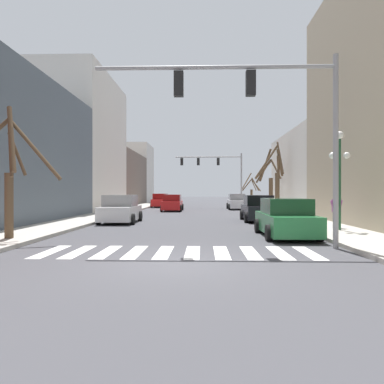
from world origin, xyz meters
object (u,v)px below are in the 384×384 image
car_parked_left_far (172,203)px  car_driving_away_lane (258,209)px  traffic_signal_near (263,106)px  pedestrian_waiting_at_curb (336,208)px  street_tree_left_near (269,183)px  street_tree_right_far (9,174)px  street_tree_right_near (277,180)px  street_tree_right_mid (251,190)px  street_lamp_right_corner (340,160)px  car_driving_toward_lane (160,201)px  car_parked_left_near (120,210)px  traffic_signal_far (216,167)px  car_parked_left_mid (237,202)px  car_parked_right_mid (286,219)px

car_parked_left_far → car_driving_away_lane: (6.53, -12.26, 0.02)m
traffic_signal_near → pedestrian_waiting_at_curb: traffic_signal_near is taller
pedestrian_waiting_at_curb → street_tree_left_near: (-0.03, 18.30, 1.63)m
street_tree_right_far → street_tree_right_near: bearing=54.4°
street_tree_right_mid → street_lamp_right_corner: bearing=-89.3°
pedestrian_waiting_at_curb → street_tree_right_near: size_ratio=0.27×
pedestrian_waiting_at_curb → street_tree_left_near: size_ratio=0.28×
car_driving_away_lane → car_driving_toward_lane: car_driving_away_lane is taller
street_tree_right_far → car_parked_left_near: bearing=76.0°
traffic_signal_far → car_parked_left_mid: traffic_signal_far is taller
traffic_signal_far → car_parked_right_mid: 27.74m
car_parked_left_near → pedestrian_waiting_at_curb: 12.27m
car_parked_left_mid → pedestrian_waiting_at_curb: pedestrian_waiting_at_curb is taller
pedestrian_waiting_at_curb → car_driving_away_lane: bearing=97.5°
traffic_signal_far → car_parked_left_near: 22.04m
traffic_signal_far → street_tree_right_mid: size_ratio=1.92×
car_parked_left_far → car_parked_right_mid: size_ratio=1.01×
traffic_signal_near → car_parked_left_mid: (1.55, 27.18, -4.01)m
street_tree_right_near → car_parked_left_far: bearing=159.4°
car_parked_left_near → car_parked_right_mid: size_ratio=0.87×
car_driving_toward_lane → street_tree_right_near: (11.55, -11.97, 2.17)m
traffic_signal_near → car_parked_left_far: (-5.01, 23.72, -4.03)m
traffic_signal_near → street_lamp_right_corner: 6.38m
street_tree_right_near → car_driving_away_lane: bearing=-108.3°
car_parked_left_mid → car_parked_left_far: car_parked_left_mid is taller
car_parked_left_near → pedestrian_waiting_at_curb: (11.43, -4.44, 0.33)m
street_lamp_right_corner → pedestrian_waiting_at_curb: street_lamp_right_corner is taller
car_parked_left_far → street_tree_right_far: bearing=-10.6°
car_parked_right_mid → traffic_signal_near: bearing=155.8°
street_lamp_right_corner → car_parked_left_near: (-11.24, 5.39, -2.54)m
car_parked_left_far → car_parked_left_mid: bearing=117.7°
traffic_signal_near → car_parked_left_far: bearing=101.9°
street_tree_right_far → street_tree_right_mid: bearing=67.7°
traffic_signal_near → car_parked_left_near: (-7.05, 9.97, -3.99)m
car_driving_toward_lane → car_parked_right_mid: size_ratio=0.94×
traffic_signal_far → car_driving_away_lane: (1.98, -19.17, -3.94)m
street_lamp_right_corner → car_driving_away_lane: (-2.68, 6.88, -2.55)m
street_tree_right_near → street_tree_right_far: bearing=-125.6°
street_tree_right_mid → car_driving_toward_lane: bearing=-175.0°
car_driving_away_lane → street_lamp_right_corner: bearing=-158.7°
car_parked_left_mid → car_parked_left_far: 7.42m
car_driving_away_lane → street_tree_right_near: street_tree_right_near is taller
street_tree_left_near → pedestrian_waiting_at_curb: bearing=-89.9°
street_tree_right_mid → car_parked_left_mid: bearing=-111.2°
traffic_signal_near → car_driving_toward_lane: traffic_signal_near is taller
car_driving_away_lane → street_tree_left_near: bearing=-12.9°
car_driving_toward_lane → traffic_signal_near: bearing=-167.5°
car_driving_away_lane → street_tree_right_mid: bearing=-6.2°
car_parked_left_mid → street_tree_right_far: bearing=157.5°
traffic_signal_near → traffic_signal_far: (-0.47, 30.63, -0.06)m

